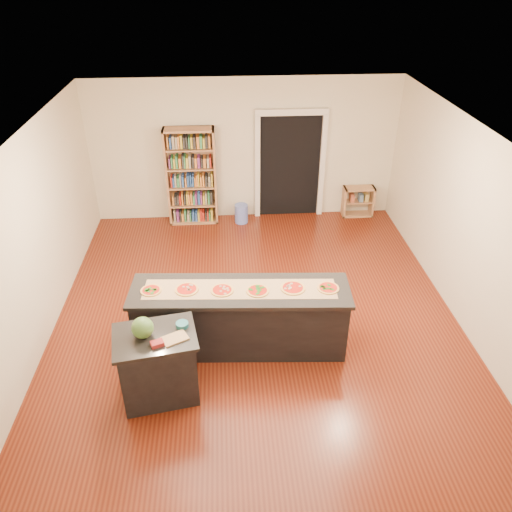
{
  "coord_description": "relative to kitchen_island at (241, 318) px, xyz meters",
  "views": [
    {
      "loc": [
        -0.42,
        -5.88,
        4.75
      ],
      "look_at": [
        0.0,
        0.2,
        1.0
      ],
      "focal_mm": 35.0,
      "sensor_mm": 36.0,
      "label": 1
    }
  ],
  "objects": [
    {
      "name": "room",
      "position": [
        0.26,
        0.55,
        0.92
      ],
      "size": [
        6.0,
        7.0,
        2.8
      ],
      "color": "beige",
      "rests_on": "ground"
    },
    {
      "name": "doorway",
      "position": [
        1.16,
        4.01,
        0.72
      ],
      "size": [
        1.4,
        0.09,
        2.21
      ],
      "color": "black",
      "rests_on": "room"
    },
    {
      "name": "side_counter",
      "position": [
        -1.03,
        -0.83,
        -0.0
      ],
      "size": [
        0.96,
        0.7,
        0.95
      ],
      "rotation": [
        0.0,
        0.0,
        0.17
      ],
      "color": "black",
      "rests_on": "ground"
    },
    {
      "name": "pizza_f",
      "position": [
        1.16,
        -0.06,
        0.49
      ],
      "size": [
        0.27,
        0.27,
        0.02
      ],
      "color": "tan",
      "rests_on": "kitchen_island"
    },
    {
      "name": "watermelon",
      "position": [
        -1.14,
        -0.84,
        0.59
      ],
      "size": [
        0.25,
        0.25,
        0.25
      ],
      "primitive_type": "sphere",
      "color": "#144214",
      "rests_on": "side_counter"
    },
    {
      "name": "pizza_d",
      "position": [
        0.23,
        -0.06,
        0.49
      ],
      "size": [
        0.29,
        0.29,
        0.02
      ],
      "color": "tan",
      "rests_on": "kitchen_island"
    },
    {
      "name": "pizza_e",
      "position": [
        0.69,
        -0.03,
        0.49
      ],
      "size": [
        0.32,
        0.32,
        0.02
      ],
      "color": "tan",
      "rests_on": "kitchen_island"
    },
    {
      "name": "pizza_b",
      "position": [
        -0.69,
        0.03,
        0.49
      ],
      "size": [
        0.3,
        0.3,
        0.02
      ],
      "color": "tan",
      "rests_on": "kitchen_island"
    },
    {
      "name": "low_shelf",
      "position": [
        2.59,
        3.87,
        -0.17
      ],
      "size": [
        0.63,
        0.27,
        0.63
      ],
      "primitive_type": "cube",
      "color": "tan",
      "rests_on": "ground"
    },
    {
      "name": "bookshelf",
      "position": [
        -0.79,
        3.83,
        0.48
      ],
      "size": [
        0.96,
        0.34,
        1.93
      ],
      "primitive_type": "cube",
      "color": "tan",
      "rests_on": "ground"
    },
    {
      "name": "cutting_board",
      "position": [
        -0.78,
        -0.91,
        0.47
      ],
      "size": [
        0.34,
        0.3,
        0.02
      ],
      "primitive_type": "cube",
      "rotation": [
        0.0,
        0.0,
        0.48
      ],
      "color": "tan",
      "rests_on": "side_counter"
    },
    {
      "name": "package_teal",
      "position": [
        -0.71,
        -0.69,
        0.49
      ],
      "size": [
        0.15,
        0.15,
        0.06
      ],
      "primitive_type": "cylinder",
      "color": "#195966",
      "rests_on": "side_counter"
    },
    {
      "name": "waste_bin",
      "position": [
        0.17,
        3.71,
        -0.29
      ],
      "size": [
        0.26,
        0.26,
        0.39
      ],
      "primitive_type": "cylinder",
      "color": "#6178D9",
      "rests_on": "ground"
    },
    {
      "name": "kraft_paper",
      "position": [
        0.0,
        0.01,
        0.48
      ],
      "size": [
        2.54,
        0.61,
        0.0
      ],
      "primitive_type": "cube",
      "rotation": [
        0.0,
        0.0,
        -0.06
      ],
      "color": "#96784D",
      "rests_on": "kitchen_island"
    },
    {
      "name": "pizza_c",
      "position": [
        -0.23,
        -0.02,
        0.49
      ],
      "size": [
        0.31,
        0.31,
        0.02
      ],
      "color": "tan",
      "rests_on": "kitchen_island"
    },
    {
      "name": "package_red",
      "position": [
        -0.97,
        -1.0,
        0.49
      ],
      "size": [
        0.17,
        0.15,
        0.05
      ],
      "primitive_type": "cube",
      "rotation": [
        0.0,
        0.0,
        0.39
      ],
      "color": "maroon",
      "rests_on": "side_counter"
    },
    {
      "name": "kitchen_island",
      "position": [
        0.0,
        0.0,
        0.0
      ],
      "size": [
        2.9,
        0.79,
        0.96
      ],
      "rotation": [
        0.0,
        0.0,
        -0.06
      ],
      "color": "black",
      "rests_on": "ground"
    },
    {
      "name": "pizza_a",
      "position": [
        -1.16,
        0.04,
        0.49
      ],
      "size": [
        0.29,
        0.29,
        0.02
      ],
      "color": "tan",
      "rests_on": "kitchen_island"
    }
  ]
}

